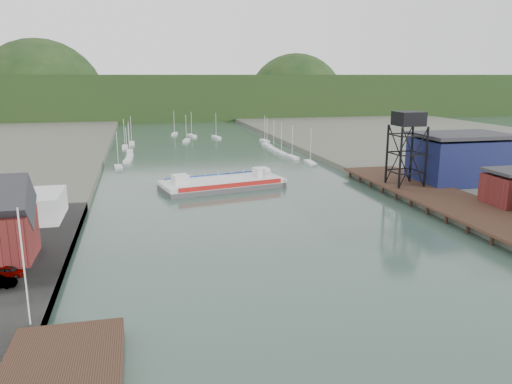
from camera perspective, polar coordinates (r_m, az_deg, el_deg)
name	(u,v)px	position (r m, az deg, el deg)	size (l,w,h in m)	color
ground	(381,350)	(51.55, 14.05, -17.15)	(600.00, 600.00, 0.00)	#2F493E
west_stage	(59,384)	(46.96, -21.59, -19.72)	(10.00, 18.00, 1.80)	black
east_pier	(447,199)	(105.23, 20.98, -0.77)	(14.00, 70.00, 2.45)	black
white_shed	(7,208)	(94.52, -26.61, -1.60)	(18.00, 12.00, 4.50)	silver
flagpole	(24,268)	(53.64, -24.99, -7.83)	(0.16, 0.16, 12.00)	silver
lift_tower	(408,123)	(112.84, 17.02, 7.52)	(6.50, 6.50, 16.00)	black
blue_shed	(460,159)	(123.66, 22.33, 3.54)	(20.50, 14.50, 11.30)	#0D133C
marina_sailboats	(201,148)	(180.72, -6.27, 5.06)	(57.71, 92.65, 0.90)	silver
distant_hills	(164,99)	(341.31, -10.46, 10.42)	(500.00, 120.00, 80.00)	black
chain_ferry	(222,183)	(116.37, -3.86, 1.00)	(29.82, 16.99, 4.04)	#4A4A4D
car_west_a	(10,271)	(69.04, -26.26, -8.12)	(1.46, 3.63, 1.24)	#999999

